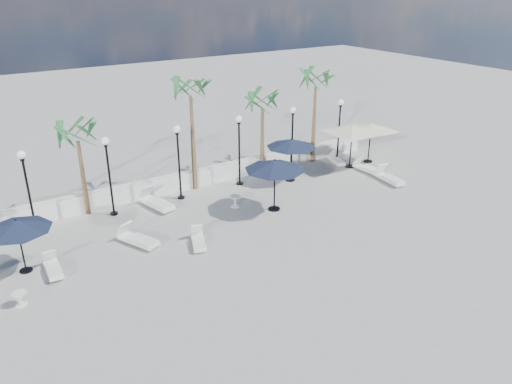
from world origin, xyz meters
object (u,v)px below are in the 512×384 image
lounger_5 (198,240)px  parasol_cream_sq_b (371,125)px  lounger_3 (53,268)px  parasol_cream_sq_a (353,126)px  parasol_navy_mid (291,143)px  lounger_2 (138,239)px  parasol_navy_right (275,165)px  lounger_6 (368,168)px  lounger_4 (157,202)px  parasol_navy_left (17,226)px  lounger_8 (390,178)px  lounger_7 (336,160)px

lounger_5 → parasol_cream_sq_b: (13.44, 3.68, 2.14)m
lounger_3 → parasol_cream_sq_a: 17.85m
parasol_navy_mid → parasol_cream_sq_b: parasol_cream_sq_b is taller
lounger_5 → parasol_cream_sq_a: 12.62m
lounger_2 → parasol_navy_right: bearing=-27.0°
lounger_5 → parasol_cream_sq_a: parasol_cream_sq_a is taller
lounger_6 → parasol_navy_right: 7.91m
parasol_navy_mid → parasol_cream_sq_a: (4.25, -0.19, 0.36)m
parasol_cream_sq_b → lounger_4: bearing=176.5°
parasol_cream_sq_b → lounger_3: bearing=-172.2°
parasol_cream_sq_b → parasol_navy_left: bearing=-174.5°
lounger_2 → lounger_6: (14.32, 1.00, -0.01)m
lounger_3 → lounger_5: (5.65, -1.07, 0.00)m
lounger_8 → parasol_cream_sq_b: parasol_cream_sq_b is taller
lounger_5 → lounger_6: bearing=31.8°
parasol_cream_sq_a → parasol_cream_sq_b: bearing=2.2°
lounger_8 → parasol_cream_sq_a: bearing=101.1°
lounger_7 → parasol_cream_sq_a: 2.51m
lounger_6 → parasol_navy_left: (-18.73, -0.71, 1.72)m
parasol_navy_mid → parasol_cream_sq_b: bearing=-1.2°
parasol_navy_left → parasol_cream_sq_b: 20.06m
lounger_2 → lounger_6: size_ratio=1.07×
parasol_navy_left → parasol_cream_sq_b: size_ratio=0.50×
lounger_7 → parasol_navy_left: size_ratio=0.67×
lounger_6 → parasol_navy_mid: 5.16m
lounger_2 → lounger_5: (2.11, -1.46, -0.04)m
lounger_4 → parasol_cream_sq_a: size_ratio=0.41×
parasol_cream_sq_b → lounger_2: bearing=-171.9°
lounger_7 → parasol_navy_left: parasol_navy_left is taller
parasol_navy_right → lounger_4: bearing=144.7°
lounger_3 → parasol_navy_right: bearing=3.1°
lounger_5 → lounger_7: size_ratio=1.02×
lounger_6 → parasol_cream_sq_a: (-0.34, 1.15, 2.28)m
lounger_5 → parasol_navy_mid: 8.73m
lounger_2 → lounger_6: bearing=-20.4°
lounger_3 → parasol_cream_sq_b: parasol_cream_sq_b is taller
lounger_6 → parasol_navy_left: 18.82m
lounger_6 → lounger_4: bearing=167.2°
lounger_7 → parasol_navy_mid: 4.53m
lounger_2 → lounger_5: bearing=-59.1°
lounger_4 → parasol_navy_right: (4.71, -3.34, 2.02)m
parasol_navy_right → parasol_cream_sq_a: bearing=19.0°
lounger_4 → lounger_6: size_ratio=1.18×
lounger_7 → parasol_navy_mid: size_ratio=0.62×
lounger_5 → parasol_navy_mid: parasol_navy_mid is taller
lounger_5 → lounger_7: (11.64, 4.55, -0.00)m
lounger_4 → parasol_cream_sq_b: bearing=-16.9°
parasol_navy_left → lounger_7: bearing=8.7°
lounger_7 → parasol_navy_left: (-18.15, -2.79, 1.76)m
lounger_6 → parasol_navy_right: size_ratio=0.66×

